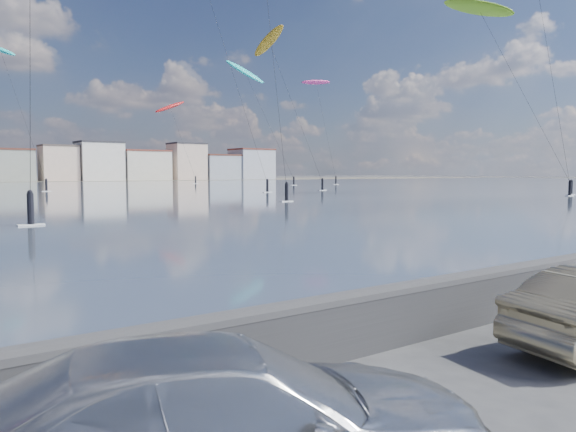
{
  "coord_description": "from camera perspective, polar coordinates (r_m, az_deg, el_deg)",
  "views": [
    {
      "loc": [
        -4.68,
        -3.9,
        2.97
      ],
      "look_at": [
        1.0,
        4.0,
        2.2
      ],
      "focal_mm": 35.0,
      "sensor_mm": 36.0,
      "label": 1
    }
  ],
  "objects": [
    {
      "name": "car_silver",
      "position": [
        5.31,
        -6.39,
        -20.32
      ],
      "size": [
        5.49,
        3.55,
        1.48
      ],
      "primitive_type": "imported",
      "rotation": [
        0.0,
        0.0,
        1.26
      ],
      "color": "#B2B4B9",
      "rests_on": "ground"
    },
    {
      "name": "kitesurfer_8",
      "position": [
        106.51,
        -27.13,
        14.57
      ],
      "size": [
        6.78,
        17.33,
        24.63
      ],
      "color": "#19BFBF",
      "rests_on": "ground"
    },
    {
      "name": "kitesurfer_5",
      "position": [
        152.65,
        -11.88,
        10.72
      ],
      "size": [
        9.55,
        13.12,
        22.19
      ],
      "color": "red",
      "rests_on": "ground"
    },
    {
      "name": "seawall",
      "position": [
        8.44,
        -0.37,
        -11.92
      ],
      "size": [
        400.0,
        0.36,
        1.08
      ],
      "color": "#28282B",
      "rests_on": "ground"
    },
    {
      "name": "kitesurfer_16",
      "position": [
        88.03,
        18.8,
        19.27
      ],
      "size": [
        6.99,
        18.16,
        28.69
      ],
      "color": "#8CD826",
      "rests_on": "ground"
    },
    {
      "name": "kitesurfer_10",
      "position": [
        103.91,
        -1.88,
        17.12
      ],
      "size": [
        3.66,
        18.79,
        28.94
      ],
      "color": "#BF8C19",
      "rests_on": "ground"
    },
    {
      "name": "kitesurfer_19",
      "position": [
        143.39,
        2.89,
        13.29
      ],
      "size": [
        9.08,
        11.35,
        26.26
      ],
      "color": "#E5338C",
      "rests_on": "ground"
    },
    {
      "name": "kitesurfer_14",
      "position": [
        137.55,
        -4.36,
        14.3
      ],
      "size": [
        9.73,
        19.27,
        30.17
      ],
      "color": "#19BFBF",
      "rests_on": "ground"
    }
  ]
}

